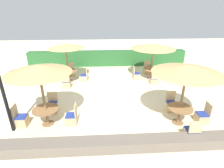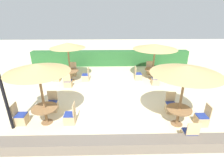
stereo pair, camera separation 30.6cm
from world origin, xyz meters
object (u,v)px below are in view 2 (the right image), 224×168
Objects in this scene: round_table_back_left at (70,73)px; patio_chair_back_left_east at (86,77)px; patio_chair_back_right_east at (166,75)px; round_table_front_right at (179,112)px; round_table_back_right at (153,71)px; patio_chair_back_left_west at (56,77)px; parasol_back_left at (68,46)px; parasol_front_right at (186,70)px; patio_chair_front_left_north at (52,105)px; parasol_front_left at (37,68)px; patio_chair_back_left_south at (68,83)px; patio_chair_back_right_north at (149,71)px; patio_chair_front_right_north at (171,107)px; patio_chair_front_right_east at (202,119)px; parasol_back_right at (155,47)px; patio_chair_back_right_west at (138,76)px; round_table_front_left at (45,111)px; patio_chair_front_right_south at (189,135)px; patio_chair_front_left_west at (21,118)px; patio_chair_back_right_south at (155,81)px; patio_chair_front_left_east at (70,118)px; patio_chair_back_left_north at (73,72)px.

patio_chair_back_left_east is at bearing -0.92° from round_table_back_left.
patio_chair_back_left_east is at bearing 91.98° from patio_chair_back_right_east.
round_table_front_right reaches higher than round_table_back_right.
round_table_back_left is 1.03m from patio_chair_back_left_west.
patio_chair_back_right_east is at bearing 91.21° from patio_chair_back_left_west.
parasol_back_left is 0.96× the size of parasol_front_right.
parasol_front_left is at bearing 91.42° from patio_chair_front_left_north.
patio_chair_back_left_south is at bearing 100.57° from patio_chair_back_right_east.
patio_chair_front_right_north is at bearing 88.51° from patio_chair_back_right_north.
parasol_front_left is 2.40m from patio_chair_front_left_north.
patio_chair_front_right_east is 0.33× the size of parasol_back_right.
parasol_back_left is 2.74× the size of patio_chair_back_right_west.
round_table_front_left is (-0.16, -3.67, 0.32)m from patio_chair_back_left_south.
patio_chair_front_right_north and patio_chair_front_right_south have the same top height.
patio_chair_back_right_west is 1.00× the size of patio_chair_front_left_west.
parasol_front_right is at bearing -42.42° from parasol_back_left.
round_table_front_right is 1.05m from patio_chair_front_right_east.
parasol_front_right is at bearing 87.43° from patio_chair_front_right_north.
patio_chair_back_right_south is at bearing -152.98° from patio_chair_front_left_north.
parasol_front_right is 1.01× the size of parasol_front_left.
patio_chair_back_right_west is at bearing 135.78° from patio_chair_back_right_south.
patio_chair_back_left_south and patio_chair_back_right_south have the same top height.
patio_chair_back_right_south is 1.00× the size of patio_chair_front_left_east.
parasol_back_right reaches higher than patio_chair_back_right_west.
round_table_front_right is 0.96× the size of round_table_front_left.
parasol_front_left is at bearing 87.48° from patio_chair_front_right_east.
round_table_back_left is 1.20× the size of patio_chair_back_left_south.
patio_chair_back_right_west is (-0.90, 6.09, 0.00)m from patio_chair_front_right_south.
patio_chair_front_left_north is (-5.56, 1.23, -0.32)m from round_table_front_right.
patio_chair_back_right_east is at bearing 1.53° from round_table_back_left.
parasol_back_left is 5.84m from round_table_back_right.
parasol_front_right is at bearing 87.12° from patio_chair_front_right_east.
patio_chair_front_right_north and patio_chair_front_left_east have the same top height.
patio_chair_back_left_west is at bearing 89.08° from patio_chair_back_left_east.
patio_chair_back_right_west is at bearing -178.40° from parasol_back_right.
parasol_back_left is at bearing 11.96° from patio_chair_back_right_north.
round_table_back_left is at bearing 166.04° from patio_chair_front_left_west.
patio_chair_back_left_west is 4.80m from round_table_front_left.
round_table_back_right is (5.52, 1.18, 0.30)m from patio_chair_back_left_south.
round_table_back_left is at bearing 171.56° from patio_chair_back_right_south.
patio_chair_front_left_north is at bearing 157.93° from patio_chair_front_right_south.
patio_chair_back_left_south and patio_chair_front_left_east have the same top height.
patio_chair_front_right_south is 0.88× the size of round_table_front_left.
patio_chair_back_right_west is 6.72m from round_table_front_left.
round_table_back_left is 1.20× the size of patio_chair_front_left_east.
patio_chair_back_left_north is at bearing 127.80° from patio_chair_front_right_south.
patio_chair_back_left_west is 5.53m from patio_chair_back_right_west.
parasol_front_right reaches higher than patio_chair_front_right_north.
patio_chair_back_right_north is 0.88× the size of round_table_front_left.
patio_chair_back_right_west is at bearing -77.50° from patio_chair_front_right_north.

